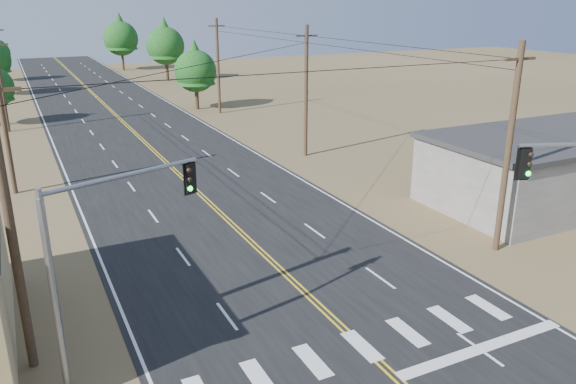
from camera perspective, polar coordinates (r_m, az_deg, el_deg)
road at (r=39.23m, az=-10.48°, el=1.26°), size 15.00×200.00×0.02m
building_right at (r=37.67m, az=25.33°, el=2.17°), size 15.00×8.00×4.00m
utility_pole_left_near at (r=19.27m, az=-26.41°, el=-2.93°), size 1.80×0.30×10.00m
utility_pole_left_mid at (r=38.69m, az=-27.01°, el=7.10°), size 1.80×0.30×10.00m
utility_pole_left_far at (r=58.50m, az=-27.21°, el=10.38°), size 1.80×0.30×10.00m
utility_pole_right_near at (r=28.08m, az=21.49°, el=4.11°), size 1.80×0.30×10.00m
utility_pole_right_mid at (r=43.75m, az=1.84°, el=10.24°), size 1.80×0.30×10.00m
utility_pole_right_far at (r=61.96m, az=-7.11°, el=12.62°), size 1.80×0.30×10.00m
signal_mast_left at (r=18.14m, az=-18.69°, el=-5.20°), size 5.13×1.86×6.73m
tree_right_near at (r=64.71m, az=-9.40°, el=12.45°), size 4.66×4.66×7.77m
tree_right_mid at (r=90.16m, az=-12.38°, el=14.67°), size 5.71×5.71×9.51m
tree_right_far at (r=106.51m, az=-16.65°, el=15.04°), size 5.96×5.96×9.93m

